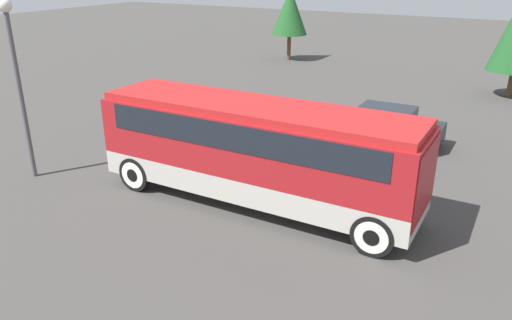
{
  "coord_description": "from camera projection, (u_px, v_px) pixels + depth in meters",
  "views": [
    {
      "loc": [
        6.93,
        -12.22,
        7.07
      ],
      "look_at": [
        0.0,
        0.0,
        1.43
      ],
      "focal_mm": 35.0,
      "sensor_mm": 36.0,
      "label": 1
    }
  ],
  "objects": [
    {
      "name": "parked_car_near",
      "position": [
        389.0,
        125.0,
        20.6
      ],
      "size": [
        4.2,
        1.8,
        1.49
      ],
      "color": "black",
      "rests_on": "ground_plane"
    },
    {
      "name": "tree_center",
      "position": [
        290.0,
        11.0,
        36.74
      ],
      "size": [
        2.63,
        2.63,
        5.31
      ],
      "color": "brown",
      "rests_on": "ground_plane"
    },
    {
      "name": "ground_plane",
      "position": [
        256.0,
        202.0,
        15.67
      ],
      "size": [
        120.0,
        120.0,
        0.0
      ],
      "primitive_type": "plane",
      "color": "#423F3D"
    },
    {
      "name": "parked_car_mid",
      "position": [
        220.0,
        114.0,
        22.15
      ],
      "size": [
        4.18,
        1.94,
        1.43
      ],
      "color": "maroon",
      "rests_on": "ground_plane"
    },
    {
      "name": "tour_bus",
      "position": [
        259.0,
        145.0,
        14.91
      ],
      "size": [
        10.0,
        2.62,
        3.18
      ],
      "color": "#B7B2A8",
      "rests_on": "ground_plane"
    },
    {
      "name": "lamp_post",
      "position": [
        15.0,
        65.0,
        16.14
      ],
      "size": [
        0.44,
        0.44,
        5.99
      ],
      "color": "#515156",
      "rests_on": "ground_plane"
    }
  ]
}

